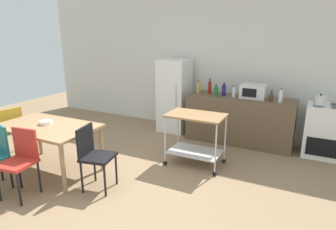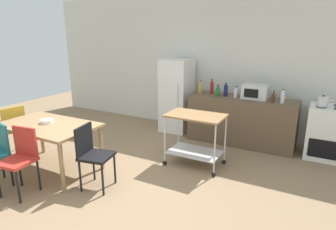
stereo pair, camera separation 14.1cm
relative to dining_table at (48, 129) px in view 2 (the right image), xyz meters
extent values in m
plane|color=#8C7051|center=(1.40, -0.04, -0.67)|extent=(12.00, 12.00, 0.00)
cube|color=silver|center=(1.40, 3.16, 0.78)|extent=(8.40, 0.12, 2.90)
cube|color=brown|center=(2.30, 2.56, -0.22)|extent=(2.00, 0.64, 0.90)
cube|color=#A37A51|center=(0.00, 0.00, 0.06)|extent=(1.50, 0.90, 0.04)
cylinder|color=#A37A51|center=(0.69, -0.39, -0.32)|extent=(0.06, 0.06, 0.71)
cylinder|color=#A37A51|center=(-0.69, 0.39, -0.32)|extent=(0.06, 0.06, 0.71)
cylinder|color=#A37A51|center=(0.69, 0.39, -0.32)|extent=(0.06, 0.06, 0.71)
cube|color=gold|center=(-1.08, 0.08, -0.20)|extent=(0.46, 0.46, 0.04)
cube|color=gold|center=(-0.90, 0.05, 0.02)|extent=(0.09, 0.38, 0.40)
cylinder|color=black|center=(-1.21, 0.28, -0.45)|extent=(0.03, 0.03, 0.45)
cylinder|color=black|center=(-0.88, 0.22, -0.45)|extent=(0.03, 0.03, 0.45)
cylinder|color=black|center=(-0.94, -0.11, -0.45)|extent=(0.03, 0.03, 0.45)
cube|color=black|center=(1.02, -0.07, -0.20)|extent=(0.47, 0.47, 0.04)
cube|color=black|center=(0.85, -0.11, 0.02)|extent=(0.10, 0.38, 0.40)
cylinder|color=black|center=(1.22, -0.21, -0.45)|extent=(0.03, 0.03, 0.45)
cylinder|color=black|center=(1.16, 0.13, -0.45)|extent=(0.03, 0.03, 0.45)
cylinder|color=black|center=(0.89, -0.27, -0.45)|extent=(0.03, 0.03, 0.45)
cylinder|color=black|center=(0.82, 0.06, -0.45)|extent=(0.03, 0.03, 0.45)
cube|color=#1E666B|center=(-0.23, -0.57, 0.02)|extent=(0.38, 0.12, 0.40)
cylinder|color=black|center=(-0.40, -0.54, -0.45)|extent=(0.03, 0.03, 0.45)
cylinder|color=black|center=(-0.07, -0.62, -0.45)|extent=(0.03, 0.03, 0.45)
cube|color=#B72D23|center=(0.22, -0.71, -0.20)|extent=(0.45, 0.45, 0.04)
cube|color=#B72D23|center=(0.20, -0.53, 0.02)|extent=(0.38, 0.08, 0.40)
cylinder|color=black|center=(0.41, -0.86, -0.45)|extent=(0.03, 0.03, 0.45)
cylinder|color=black|center=(0.03, -0.56, -0.45)|extent=(0.03, 0.03, 0.45)
cylinder|color=black|center=(0.37, -0.52, -0.45)|extent=(0.03, 0.03, 0.45)
cube|color=white|center=(3.75, 2.58, -0.22)|extent=(0.60, 0.60, 0.90)
cube|color=black|center=(3.75, 2.28, -0.42)|extent=(0.48, 0.01, 0.32)
cylinder|color=#47474C|center=(3.62, 2.46, 0.24)|extent=(0.16, 0.16, 0.02)
cylinder|color=#47474C|center=(3.62, 2.70, 0.24)|extent=(0.16, 0.16, 0.02)
cube|color=white|center=(0.85, 2.66, 0.10)|extent=(0.60, 0.60, 1.55)
cylinder|color=silver|center=(1.03, 2.35, 0.18)|extent=(0.02, 0.02, 0.50)
cube|color=olive|center=(1.91, 1.23, 0.16)|extent=(0.90, 0.56, 0.03)
cube|color=silver|center=(1.91, 1.23, -0.45)|extent=(0.83, 0.52, 0.02)
cylinder|color=silver|center=(1.49, 0.98, -0.22)|extent=(0.02, 0.02, 0.76)
sphere|color=black|center=(1.49, 0.98, -0.64)|extent=(0.07, 0.07, 0.07)
cylinder|color=silver|center=(2.33, 0.98, -0.22)|extent=(0.02, 0.02, 0.76)
sphere|color=black|center=(2.33, 0.98, -0.64)|extent=(0.07, 0.07, 0.07)
cylinder|color=silver|center=(1.49, 1.48, -0.22)|extent=(0.02, 0.02, 0.76)
sphere|color=black|center=(1.49, 1.48, -0.64)|extent=(0.07, 0.07, 0.07)
cylinder|color=silver|center=(2.33, 1.48, -0.22)|extent=(0.02, 0.02, 0.76)
sphere|color=black|center=(2.33, 1.48, -0.64)|extent=(0.07, 0.07, 0.07)
cylinder|color=gold|center=(1.43, 2.57, 0.33)|extent=(0.07, 0.07, 0.19)
cylinder|color=gold|center=(1.43, 2.57, 0.45)|extent=(0.03, 0.03, 0.06)
cylinder|color=black|center=(1.43, 2.57, 0.49)|extent=(0.03, 0.03, 0.01)
cylinder|color=maroon|center=(1.65, 2.63, 0.35)|extent=(0.07, 0.07, 0.24)
cylinder|color=maroon|center=(1.65, 2.63, 0.49)|extent=(0.03, 0.03, 0.05)
cylinder|color=black|center=(1.65, 2.63, 0.52)|extent=(0.03, 0.03, 0.01)
cylinder|color=#1E6628|center=(1.83, 2.48, 0.31)|extent=(0.08, 0.08, 0.16)
cylinder|color=#1E6628|center=(1.83, 2.48, 0.42)|extent=(0.04, 0.04, 0.05)
cylinder|color=black|center=(1.83, 2.48, 0.45)|extent=(0.04, 0.04, 0.01)
cylinder|color=navy|center=(1.97, 2.56, 0.33)|extent=(0.08, 0.08, 0.21)
cylinder|color=navy|center=(1.97, 2.56, 0.46)|extent=(0.04, 0.04, 0.04)
cylinder|color=black|center=(1.97, 2.56, 0.48)|extent=(0.04, 0.04, 0.01)
cylinder|color=silver|center=(2.17, 2.54, 0.31)|extent=(0.07, 0.07, 0.15)
cylinder|color=silver|center=(2.17, 2.54, 0.41)|extent=(0.03, 0.03, 0.05)
cylinder|color=black|center=(2.17, 2.54, 0.44)|extent=(0.04, 0.04, 0.01)
cube|color=silver|center=(2.52, 2.61, 0.36)|extent=(0.46, 0.34, 0.26)
cube|color=black|center=(2.48, 2.43, 0.36)|extent=(0.25, 0.01, 0.16)
cylinder|color=#4C2D19|center=(2.86, 2.47, 0.31)|extent=(0.06, 0.06, 0.15)
cylinder|color=#4C2D19|center=(2.86, 2.47, 0.40)|extent=(0.03, 0.03, 0.04)
cylinder|color=black|center=(2.86, 2.47, 0.43)|extent=(0.03, 0.03, 0.01)
cylinder|color=silver|center=(3.02, 2.47, 0.32)|extent=(0.07, 0.07, 0.19)
cylinder|color=silver|center=(3.02, 2.47, 0.44)|extent=(0.03, 0.03, 0.04)
cylinder|color=black|center=(3.02, 2.47, 0.47)|extent=(0.04, 0.04, 0.01)
cylinder|color=white|center=(-0.05, 0.04, 0.11)|extent=(0.19, 0.19, 0.06)
cylinder|color=silver|center=(3.63, 2.48, 0.33)|extent=(0.17, 0.17, 0.16)
sphere|color=black|center=(3.63, 2.48, 0.42)|extent=(0.03, 0.03, 0.03)
cylinder|color=silver|center=(3.75, 2.48, 0.35)|extent=(0.08, 0.02, 0.07)
camera|label=1|loc=(3.47, -2.85, 1.41)|focal=30.84mm
camera|label=2|loc=(3.60, -2.79, 1.41)|focal=30.84mm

